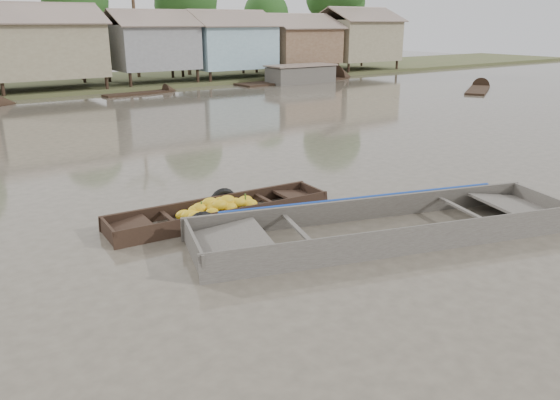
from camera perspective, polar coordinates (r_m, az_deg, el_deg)
ground at (r=10.12m, az=2.08°, el=-6.81°), size 120.00×120.00×0.00m
riverbank at (r=40.10m, az=-23.57°, el=15.01°), size 120.00×12.47×10.22m
banana_boat at (r=12.46m, az=-6.50°, el=-1.35°), size 5.25×1.57×0.74m
viewer_boat at (r=11.67m, az=11.00°, el=-3.24°), size 8.50×4.43×0.66m
distant_boats at (r=37.10m, az=-4.95°, el=11.80°), size 49.72×14.54×1.38m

